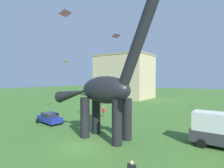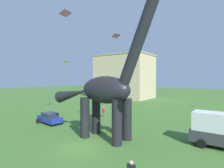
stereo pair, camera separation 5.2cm
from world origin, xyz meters
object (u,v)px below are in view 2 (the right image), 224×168
object	(u,v)px
dinosaur_sculpture	(105,90)
kite_drifting	(116,36)
parked_sedan_left	(50,118)
person_watching_child	(104,111)
kite_near_high	(65,13)
kite_trailing	(105,84)
kite_high_right	(66,61)
parked_box_truck	(223,130)

from	to	relation	value
dinosaur_sculpture	kite_drifting	bearing A→B (deg)	93.89
parked_sedan_left	person_watching_child	xyz separation A→B (m)	(3.66, 7.92, 0.25)
person_watching_child	kite_near_high	world-z (taller)	kite_near_high
kite_near_high	kite_trailing	bearing A→B (deg)	54.85
kite_drifting	dinosaur_sculpture	bearing A→B (deg)	-85.75
kite_drifting	kite_near_high	distance (m)	11.15
dinosaur_sculpture	kite_high_right	xyz separation A→B (m)	(-21.52, 13.57, 5.30)
kite_trailing	person_watching_child	bearing A→B (deg)	-161.81
kite_drifting	kite_trailing	size ratio (longest dim) A/B	1.42
kite_high_right	person_watching_child	bearing A→B (deg)	-18.41
dinosaur_sculpture	kite_near_high	bearing A→B (deg)	160.47
parked_box_truck	kite_trailing	xyz separation A→B (m)	(-16.94, 4.84, 3.91)
kite_trailing	kite_drifting	bearing A→B (deg)	-45.26
parked_box_truck	kite_high_right	world-z (taller)	kite_high_right
dinosaur_sculpture	person_watching_child	distance (m)	11.69
person_watching_child	kite_near_high	size ratio (longest dim) A/B	0.76
parked_sedan_left	parked_box_truck	xyz separation A→B (m)	(20.86, 3.16, 0.84)
parked_sedan_left	person_watching_child	bearing A→B (deg)	73.86
parked_box_truck	person_watching_child	bearing A→B (deg)	166.27
kite_drifting	parked_box_truck	bearing A→B (deg)	7.89
kite_high_right	parked_sedan_left	bearing A→B (deg)	-49.01
parked_sedan_left	kite_drifting	xyz separation A→B (m)	(10.18, 1.68, 10.57)
kite_high_right	kite_trailing	xyz separation A→B (m)	(15.08, -4.85, -4.94)
kite_drifting	person_watching_child	bearing A→B (deg)	136.28
kite_drifting	kite_high_right	bearing A→B (deg)	152.38
kite_drifting	kite_trailing	xyz separation A→B (m)	(-6.26, 6.32, -5.82)
kite_high_right	kite_near_high	world-z (taller)	kite_near_high
parked_sedan_left	kite_trailing	size ratio (longest dim) A/B	5.63
kite_drifting	parked_sedan_left	bearing A→B (deg)	-170.62
person_watching_child	kite_high_right	bearing A→B (deg)	-109.60
person_watching_child	kite_near_high	distance (m)	16.47
kite_high_right	kite_near_high	distance (m)	16.29
kite_near_high	person_watching_child	bearing A→B (deg)	56.36
parked_sedan_left	kite_drifting	distance (m)	14.77
parked_sedan_left	parked_box_truck	world-z (taller)	parked_box_truck
parked_sedan_left	kite_near_high	bearing A→B (deg)	93.61
dinosaur_sculpture	parked_sedan_left	distance (m)	11.27
parked_box_truck	kite_trailing	world-z (taller)	kite_trailing
person_watching_child	kite_trailing	xyz separation A→B (m)	(0.26, 0.08, 4.51)
kite_trailing	kite_high_right	bearing A→B (deg)	162.18
dinosaur_sculpture	kite_high_right	distance (m)	25.99
dinosaur_sculpture	parked_box_truck	bearing A→B (deg)	19.95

